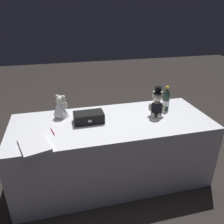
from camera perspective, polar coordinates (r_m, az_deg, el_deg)
The scene contains 8 objects.
ground_plane at distance 2.65m, azimuth -0.00°, elevation -16.08°, with size 12.00×12.00×0.00m, color #2D2826.
reception_table at distance 2.43m, azimuth -0.00°, elevation -9.77°, with size 2.01×0.81×0.71m, color white.
teddy_bear_groom at distance 2.35m, azimuth 11.41°, elevation 1.87°, with size 0.16×0.16×0.32m.
teddy_bear_bride at distance 2.34m, azimuth -13.04°, elevation 1.09°, with size 0.19×0.21×0.24m.
champagne_bottle at distance 2.53m, azimuth 13.70°, elevation 3.08°, with size 0.07×0.07×0.27m.
signing_pen at distance 2.12m, azimuth -15.02°, elevation -4.82°, with size 0.04×0.13×0.01m.
gift_case_black at distance 2.22m, azimuth -5.97°, elevation -1.37°, with size 0.30×0.17×0.10m.
guestbook at distance 1.96m, azimuth -19.28°, elevation -7.95°, with size 0.22×0.30×0.02m, color white.
Camera 1 is at (-0.48, -1.93, 1.74)m, focal length 35.68 mm.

